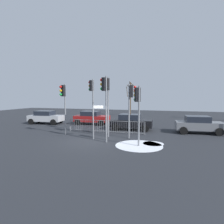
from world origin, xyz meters
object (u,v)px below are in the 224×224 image
at_px(traffic_light_mid_right, 63,98).
at_px(car_silver_mid, 46,117).
at_px(direction_sign_post, 94,118).
at_px(traffic_light_foreground_left, 105,94).
at_px(traffic_light_rear_left, 131,99).
at_px(bare_tree_centre, 130,98).
at_px(traffic_light_rear_right, 107,93).
at_px(traffic_light_foreground_right, 92,94).
at_px(traffic_light_mid_left, 138,102).
at_px(car_grey_near, 199,124).
at_px(car_red_far, 92,117).
at_px(car_black_trailing, 131,122).

height_order(traffic_light_mid_right, car_silver_mid, traffic_light_mid_right).
relative_size(traffic_light_mid_right, direction_sign_post, 1.52).
bearing_deg(traffic_light_foreground_left, car_silver_mid, 76.57).
bearing_deg(traffic_light_rear_left, bare_tree_centre, -178.14).
bearing_deg(traffic_light_mid_right, traffic_light_rear_right, -156.77).
relative_size(traffic_light_rear_left, traffic_light_foreground_right, 0.89).
height_order(car_silver_mid, bare_tree_centre, bare_tree_centre).
xyz_separation_m(traffic_light_mid_left, traffic_light_foreground_right, (-4.45, 3.05, 0.57)).
relative_size(car_grey_near, car_silver_mid, 0.99).
distance_m(traffic_light_rear_right, car_red_far, 7.49).
relative_size(direction_sign_post, car_black_trailing, 0.70).
bearing_deg(car_silver_mid, direction_sign_post, -39.95).
relative_size(car_black_trailing, bare_tree_centre, 0.72).
height_order(traffic_light_mid_right, car_black_trailing, traffic_light_mid_right).
relative_size(traffic_light_rear_left, traffic_light_mid_left, 1.07).
relative_size(car_grey_near, bare_tree_centre, 0.73).
xyz_separation_m(traffic_light_mid_right, traffic_light_mid_left, (6.28, -1.56, -0.25)).
xyz_separation_m(traffic_light_rear_left, car_grey_near, (5.07, 3.68, -2.21)).
height_order(traffic_light_foreground_left, car_red_far, traffic_light_foreground_left).
xyz_separation_m(car_grey_near, bare_tree_centre, (-8.54, 12.13, 2.03)).
xyz_separation_m(traffic_light_foreground_left, car_silver_mid, (-9.34, 6.24, -2.54)).
xyz_separation_m(traffic_light_rear_right, car_black_trailing, (1.09, 3.72, -2.60)).
distance_m(traffic_light_mid_right, bare_tree_centre, 16.28).
xyz_separation_m(direction_sign_post, car_grey_near, (7.60, 4.71, -0.77)).
xyz_separation_m(direction_sign_post, car_black_trailing, (1.79, 4.62, -0.77)).
bearing_deg(bare_tree_centre, traffic_light_mid_right, -97.05).
relative_size(traffic_light_rear_right, car_red_far, 1.19).
bearing_deg(direction_sign_post, bare_tree_centre, 80.32).
bearing_deg(traffic_light_mid_right, bare_tree_centre, -77.31).
height_order(traffic_light_mid_left, traffic_light_foreground_right, traffic_light_foreground_right).
height_order(traffic_light_rear_left, car_silver_mid, traffic_light_rear_left).
xyz_separation_m(car_red_far, bare_tree_centre, (2.21, 10.06, 2.03)).
bearing_deg(car_silver_mid, car_grey_near, -9.13).
bearing_deg(traffic_light_foreground_left, traffic_light_foreground_right, 57.97).
xyz_separation_m(traffic_light_mid_right, traffic_light_rear_left, (5.46, 0.35, -0.05)).
relative_size(traffic_light_rear_right, car_black_trailing, 1.19).
bearing_deg(direction_sign_post, traffic_light_mid_left, -27.61).
xyz_separation_m(traffic_light_rear_right, car_red_far, (-3.85, 5.88, -2.60)).
xyz_separation_m(traffic_light_mid_right, bare_tree_centre, (2.00, 16.16, -0.23)).
xyz_separation_m(traffic_light_foreground_left, car_grey_near, (6.57, 5.32, -2.54)).
distance_m(traffic_light_rear_right, bare_tree_centre, 16.03).
relative_size(direction_sign_post, bare_tree_centre, 0.51).
distance_m(traffic_light_rear_right, traffic_light_mid_left, 3.24).
height_order(traffic_light_rear_left, car_black_trailing, traffic_light_rear_left).
height_order(traffic_light_rear_left, traffic_light_rear_right, traffic_light_rear_right).
bearing_deg(traffic_light_rear_right, direction_sign_post, 67.35).
bearing_deg(car_grey_near, traffic_light_foreground_right, -168.44).
bearing_deg(traffic_light_rear_right, traffic_light_foreground_right, -19.64).
relative_size(traffic_light_mid_right, bare_tree_centre, 0.77).
distance_m(traffic_light_rear_left, traffic_light_rear_right, 1.87).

